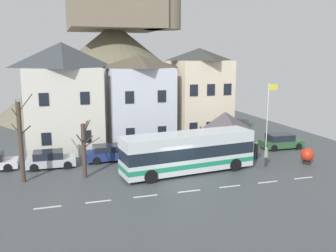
{
  "coord_description": "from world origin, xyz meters",
  "views": [
    {
      "loc": [
        -8.36,
        -23.65,
        8.97
      ],
      "look_at": [
        0.67,
        5.2,
        3.13
      ],
      "focal_mm": 39.76,
      "sensor_mm": 36.0,
      "label": 1
    }
  ],
  "objects_px": {
    "hilltop_castle": "(116,63)",
    "parked_car_01": "(50,159)",
    "pedestrian_01": "(266,156)",
    "pedestrian_03": "(219,151)",
    "bus_shelter": "(225,121)",
    "parked_car_03": "(112,153)",
    "pedestrian_00": "(256,149)",
    "public_bench": "(203,147)",
    "flagpole": "(268,112)",
    "bare_tree_01": "(21,142)",
    "parked_car_02": "(219,144)",
    "townhouse_02": "(199,95)",
    "bare_tree_02": "(84,149)",
    "townhouse_00": "(64,98)",
    "transit_bus": "(188,153)",
    "harbour_buoy": "(307,155)",
    "townhouse_01": "(140,101)",
    "pedestrian_02": "(242,150)",
    "parked_car_00": "(281,141)"
  },
  "relations": [
    {
      "from": "hilltop_castle",
      "to": "parked_car_01",
      "type": "distance_m",
      "value": 29.85
    },
    {
      "from": "pedestrian_01",
      "to": "pedestrian_03",
      "type": "distance_m",
      "value": 3.96
    },
    {
      "from": "bus_shelter",
      "to": "parked_car_01",
      "type": "distance_m",
      "value": 15.28
    },
    {
      "from": "parked_car_03",
      "to": "pedestrian_01",
      "type": "xyz_separation_m",
      "value": [
        11.66,
        -5.57,
        0.23
      ]
    },
    {
      "from": "pedestrian_00",
      "to": "public_bench",
      "type": "relative_size",
      "value": 1.01
    },
    {
      "from": "pedestrian_01",
      "to": "flagpole",
      "type": "bearing_deg",
      "value": 57.13
    },
    {
      "from": "parked_car_03",
      "to": "bare_tree_01",
      "type": "bearing_deg",
      "value": -153.38
    },
    {
      "from": "parked_car_02",
      "to": "pedestrian_00",
      "type": "height_order",
      "value": "pedestrian_00"
    },
    {
      "from": "public_bench",
      "to": "townhouse_02",
      "type": "bearing_deg",
      "value": 74.03
    },
    {
      "from": "hilltop_castle",
      "to": "bare_tree_02",
      "type": "xyz_separation_m",
      "value": [
        -7.57,
        -30.69,
        -5.54
      ]
    },
    {
      "from": "townhouse_02",
      "to": "hilltop_castle",
      "type": "bearing_deg",
      "value": 102.67
    },
    {
      "from": "townhouse_00",
      "to": "transit_bus",
      "type": "distance_m",
      "value": 13.36
    },
    {
      "from": "bare_tree_01",
      "to": "parked_car_02",
      "type": "bearing_deg",
      "value": 12.08
    },
    {
      "from": "townhouse_00",
      "to": "harbour_buoy",
      "type": "relative_size",
      "value": 7.53
    },
    {
      "from": "flagpole",
      "to": "public_bench",
      "type": "bearing_deg",
      "value": 163.36
    },
    {
      "from": "townhouse_01",
      "to": "parked_car_01",
      "type": "xyz_separation_m",
      "value": [
        -8.56,
        -4.82,
        -3.81
      ]
    },
    {
      "from": "townhouse_01",
      "to": "pedestrian_00",
      "type": "distance_m",
      "value": 12.02
    },
    {
      "from": "townhouse_00",
      "to": "hilltop_castle",
      "type": "height_order",
      "value": "hilltop_castle"
    },
    {
      "from": "pedestrian_01",
      "to": "parked_car_02",
      "type": "bearing_deg",
      "value": 105.29
    },
    {
      "from": "townhouse_01",
      "to": "pedestrian_02",
      "type": "bearing_deg",
      "value": -44.05
    },
    {
      "from": "townhouse_02",
      "to": "pedestrian_01",
      "type": "xyz_separation_m",
      "value": [
        1.75,
        -10.32,
        -3.9
      ]
    },
    {
      "from": "pedestrian_03",
      "to": "bare_tree_02",
      "type": "height_order",
      "value": "bare_tree_02"
    },
    {
      "from": "transit_bus",
      "to": "townhouse_02",
      "type": "bearing_deg",
      "value": 57.55
    },
    {
      "from": "parked_car_01",
      "to": "pedestrian_00",
      "type": "relative_size",
      "value": 2.49
    },
    {
      "from": "pedestrian_00",
      "to": "public_bench",
      "type": "bearing_deg",
      "value": 132.06
    },
    {
      "from": "parked_car_01",
      "to": "townhouse_02",
      "type": "bearing_deg",
      "value": 20.49
    },
    {
      "from": "bus_shelter",
      "to": "public_bench",
      "type": "bearing_deg",
      "value": 129.53
    },
    {
      "from": "pedestrian_03",
      "to": "pedestrian_00",
      "type": "bearing_deg",
      "value": -9.4
    },
    {
      "from": "pedestrian_01",
      "to": "harbour_buoy",
      "type": "relative_size",
      "value": 1.18
    },
    {
      "from": "townhouse_01",
      "to": "harbour_buoy",
      "type": "distance_m",
      "value": 16.08
    },
    {
      "from": "townhouse_00",
      "to": "bus_shelter",
      "type": "height_order",
      "value": "townhouse_00"
    },
    {
      "from": "bus_shelter",
      "to": "pedestrian_02",
      "type": "height_order",
      "value": "bus_shelter"
    },
    {
      "from": "harbour_buoy",
      "to": "parked_car_03",
      "type": "bearing_deg",
      "value": 158.86
    },
    {
      "from": "parked_car_03",
      "to": "bare_tree_02",
      "type": "relative_size",
      "value": 1.05
    },
    {
      "from": "parked_car_00",
      "to": "pedestrian_03",
      "type": "bearing_deg",
      "value": -161.69
    },
    {
      "from": "transit_bus",
      "to": "flagpole",
      "type": "bearing_deg",
      "value": 15.41
    },
    {
      "from": "parked_car_00",
      "to": "pedestrian_01",
      "type": "distance_m",
      "value": 6.69
    },
    {
      "from": "parked_car_00",
      "to": "pedestrian_02",
      "type": "distance_m",
      "value": 5.8
    },
    {
      "from": "parked_car_00",
      "to": "flagpole",
      "type": "distance_m",
      "value": 3.67
    },
    {
      "from": "pedestrian_03",
      "to": "public_bench",
      "type": "height_order",
      "value": "pedestrian_03"
    },
    {
      "from": "pedestrian_02",
      "to": "bare_tree_02",
      "type": "bearing_deg",
      "value": -175.2
    },
    {
      "from": "townhouse_01",
      "to": "bare_tree_01",
      "type": "bearing_deg",
      "value": -142.64
    },
    {
      "from": "hilltop_castle",
      "to": "parked_car_02",
      "type": "relative_size",
      "value": 7.75
    },
    {
      "from": "pedestrian_02",
      "to": "pedestrian_01",
      "type": "bearing_deg",
      "value": -74.46
    },
    {
      "from": "bus_shelter",
      "to": "parked_car_03",
      "type": "bearing_deg",
      "value": 172.5
    },
    {
      "from": "hilltop_castle",
      "to": "pedestrian_02",
      "type": "relative_size",
      "value": 23.03
    },
    {
      "from": "townhouse_01",
      "to": "flagpole",
      "type": "relative_size",
      "value": 1.4
    },
    {
      "from": "parked_car_01",
      "to": "parked_car_03",
      "type": "relative_size",
      "value": 0.84
    },
    {
      "from": "parked_car_03",
      "to": "townhouse_01",
      "type": "bearing_deg",
      "value": 49.38
    },
    {
      "from": "parked_car_01",
      "to": "flagpole",
      "type": "height_order",
      "value": "flagpole"
    }
  ]
}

